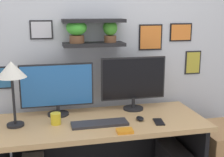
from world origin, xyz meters
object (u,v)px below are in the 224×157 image
Objects in this scene: monitor_right at (133,81)px; keyboard at (100,124)px; computer_mouse at (140,119)px; drawer_cabinet at (221,157)px; coffee_mug at (56,118)px; scissors_tray at (125,131)px; cell_phone at (159,122)px; desk_lamp at (12,73)px; desk at (100,141)px; monitor_left at (57,88)px.

keyboard is at bearing -139.63° from monitor_right.
computer_mouse reaches higher than drawer_cabinet.
computer_mouse is at bearing -6.33° from coffee_mug.
monitor_right is 1.32× the size of keyboard.
scissors_tray is (-0.21, -0.50, -0.25)m from monitor_right.
computer_mouse is 0.95m from drawer_cabinet.
monitor_right is 0.54m from keyboard.
keyboard reaches higher than cell_phone.
cell_phone is 1.56× the size of coffee_mug.
cell_phone is (0.47, -0.06, -0.01)m from keyboard.
coffee_mug reaches higher than computer_mouse.
cell_phone is 0.24× the size of drawer_cabinet.
desk is at bearing 2.34° from desk_lamp.
drawer_cabinet is (1.12, -0.06, -0.25)m from desk.
desk is 0.53m from cell_phone.
desk_lamp is at bearing -150.49° from monitor_left.
computer_mouse is 1.06m from desk_lamp.
scissors_tray is 0.21× the size of drawer_cabinet.
coffee_mug is at bearing 163.70° from keyboard.
cell_phone is at bearing -74.32° from monitor_right.
drawer_cabinet is (1.79, -0.03, -0.87)m from desk_lamp.
monitor_right is 6.45× the size of computer_mouse.
scissors_tray is (0.45, -0.50, -0.22)m from monitor_left.
desk_lamp is (-0.67, -0.03, 0.62)m from desk.
cell_phone is (0.10, -0.37, -0.25)m from monitor_right.
coffee_mug is at bearing 149.39° from scissors_tray.
keyboard is at bearing -175.57° from drawer_cabinet.
scissors_tray reaches higher than desk.
keyboard is at bearing -101.91° from desk.
monitor_left is 4.34× the size of cell_phone.
monitor_right is 0.46m from cell_phone.
monitor_right reaches higher than cell_phone.
desk_lamp is 3.60× the size of cell_phone.
desk_lamp is at bearing -177.66° from desk.
monitor_left is 1.63m from drawer_cabinet.
keyboard is 0.24m from scissors_tray.
keyboard reaches higher than desk.
monitor_right is 1.15× the size of desk_lamp.
coffee_mug is (-0.69, -0.21, -0.21)m from monitor_right.
monitor_right reaches higher than desk.
monitor_right reaches higher than monitor_left.
monitor_left is at bearing 180.00° from monitor_right.
desk is 0.60m from monitor_right.
desk_lamp is 1.19m from cell_phone.
scissors_tray is at bearing -30.61° from coffee_mug.
monitor_left is at bearing 155.79° from computer_mouse.
cell_phone is (1.10, -0.18, -0.41)m from desk_lamp.
scissors_tray is 1.14m from drawer_cabinet.
cell_phone is at bearing -31.26° from computer_mouse.
desk_lamp is 4.21× the size of scissors_tray.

